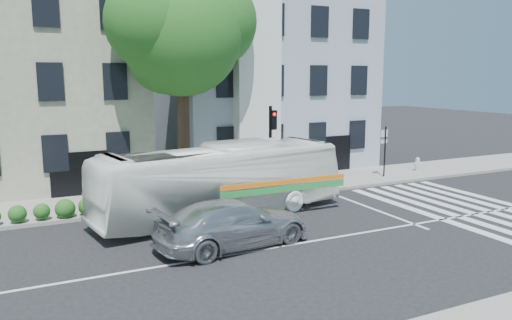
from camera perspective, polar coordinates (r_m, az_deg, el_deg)
ground at (r=16.75m, az=0.91°, el=-10.17°), size 120.00×120.00×0.00m
sidewalk_far at (r=23.85m, az=-7.74°, el=-4.04°), size 80.00×4.00×0.15m
building_left at (r=29.08m, az=-25.85°, el=8.33°), size 12.00×10.00×11.00m
building_right at (r=32.31m, az=0.12°, el=9.31°), size 12.00×10.00×11.00m
street_tree at (r=24.00m, az=-8.60°, el=14.68°), size 7.30×5.90×11.10m
bus at (r=20.20m, az=-3.85°, el=-2.36°), size 4.21×10.94×2.97m
sedan at (r=16.85m, az=-2.61°, el=-7.25°), size 2.88×5.65×1.57m
hedge at (r=21.27m, az=-16.40°, el=-4.85°), size 8.52×1.10×0.70m
traffic_signal at (r=22.76m, az=1.78°, el=2.34°), size 0.45×0.53×4.32m
fire_hydrant at (r=30.79m, az=17.98°, el=-0.42°), size 0.46×0.30×0.80m
far_sign_pole at (r=28.32m, az=14.49°, el=1.65°), size 0.50×0.20×2.79m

